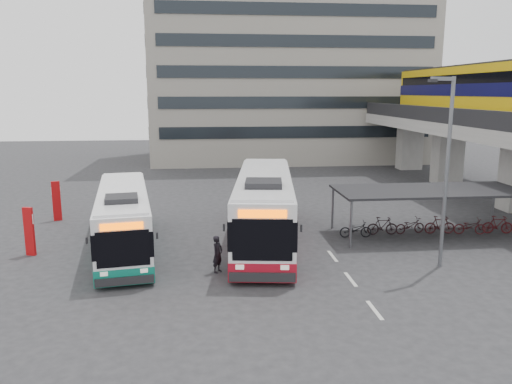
{
  "coord_description": "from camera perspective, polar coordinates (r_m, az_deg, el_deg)",
  "views": [
    {
      "loc": [
        -3.41,
        -22.14,
        7.68
      ],
      "look_at": [
        -0.56,
        5.89,
        2.0
      ],
      "focal_mm": 35.0,
      "sensor_mm": 36.0,
      "label": 1
    }
  ],
  "objects": [
    {
      "name": "viaduct",
      "position": [
        41.37,
        24.04,
        8.42
      ],
      "size": [
        8.0,
        32.0,
        9.68
      ],
      "color": "gray",
      "rests_on": "ground"
    },
    {
      "name": "bus_teal",
      "position": [
        25.47,
        -14.89,
        -3.03
      ],
      "size": [
        3.98,
        11.16,
        3.23
      ],
      "rotation": [
        0.0,
        0.0,
        0.15
      ],
      "color": "white",
      "rests_on": "ground"
    },
    {
      "name": "road_markings",
      "position": [
        21.45,
        10.76,
        -9.77
      ],
      "size": [
        0.15,
        7.6,
        0.01
      ],
      "color": "beige",
      "rests_on": "ground"
    },
    {
      "name": "sign_totem_north",
      "position": [
        32.37,
        -21.84,
        -0.89
      ],
      "size": [
        0.51,
        0.31,
        2.42
      ],
      "rotation": [
        0.0,
        0.0,
        0.35
      ],
      "color": "#B30B0D",
      "rests_on": "ground"
    },
    {
      "name": "office_block",
      "position": [
        59.09,
        3.52,
        16.06
      ],
      "size": [
        30.0,
        15.0,
        25.0
      ],
      "primitive_type": "cube",
      "color": "gray",
      "rests_on": "ground"
    },
    {
      "name": "sign_totem_mid",
      "position": [
        26.02,
        -24.49,
        -4.04
      ],
      "size": [
        0.5,
        0.28,
        2.35
      ],
      "rotation": [
        0.0,
        0.0,
        -0.3
      ],
      "color": "#B30B0D",
      "rests_on": "ground"
    },
    {
      "name": "bike_shelter",
      "position": [
        28.5,
        19.01,
        -1.88
      ],
      "size": [
        10.0,
        4.0,
        2.54
      ],
      "color": "#595B60",
      "rests_on": "ground"
    },
    {
      "name": "bus_main",
      "position": [
        25.85,
        0.96,
        -1.86
      ],
      "size": [
        4.4,
        13.02,
        3.78
      ],
      "rotation": [
        0.0,
        0.0,
        -0.13
      ],
      "color": "white",
      "rests_on": "ground"
    },
    {
      "name": "lamp_post",
      "position": [
        22.87,
        20.86,
        3.25
      ],
      "size": [
        1.4,
        0.67,
        8.31
      ],
      "rotation": [
        0.0,
        0.0,
        0.37
      ],
      "color": "#595B60",
      "rests_on": "ground"
    },
    {
      "name": "pedestrian",
      "position": [
        21.69,
        -4.41,
        -7.09
      ],
      "size": [
        0.65,
        0.71,
        1.62
      ],
      "primitive_type": "imported",
      "rotation": [
        0.0,
        0.0,
        0.98
      ],
      "color": "black",
      "rests_on": "ground"
    },
    {
      "name": "ground",
      "position": [
        23.68,
        2.82,
        -7.54
      ],
      "size": [
        120.0,
        120.0,
        0.0
      ],
      "primitive_type": "plane",
      "color": "#28282B",
      "rests_on": "ground"
    }
  ]
}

